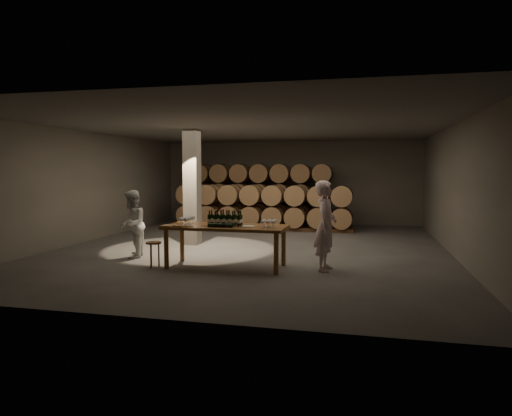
% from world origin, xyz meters
% --- Properties ---
extents(room, '(12.00, 12.00, 12.00)m').
position_xyz_m(room, '(-1.80, 0.20, 1.60)').
color(room, '#4A4845').
rests_on(room, ground).
extents(tasting_table, '(2.60, 1.10, 0.90)m').
position_xyz_m(tasting_table, '(0.00, -2.50, 0.80)').
color(tasting_table, brown).
rests_on(tasting_table, ground).
extents(barrel_stack_back, '(5.48, 0.95, 2.31)m').
position_xyz_m(barrel_stack_back, '(-0.96, 5.20, 1.20)').
color(barrel_stack_back, brown).
rests_on(barrel_stack_back, ground).
extents(barrel_stack_front, '(6.26, 0.95, 1.57)m').
position_xyz_m(barrel_stack_front, '(-0.57, 3.80, 0.83)').
color(barrel_stack_front, brown).
rests_on(barrel_stack_front, ground).
extents(bottle_cluster, '(0.74, 0.24, 0.34)m').
position_xyz_m(bottle_cluster, '(-0.02, -2.49, 1.02)').
color(bottle_cluster, black).
rests_on(bottle_cluster, tasting_table).
extents(lying_bottles, '(0.63, 0.08, 0.08)m').
position_xyz_m(lying_bottles, '(-0.01, -2.81, 0.94)').
color(lying_bottles, black).
rests_on(lying_bottles, tasting_table).
extents(glass_cluster_left, '(0.20, 0.53, 0.18)m').
position_xyz_m(glass_cluster_left, '(-0.87, -2.53, 1.03)').
color(glass_cluster_left, silver).
rests_on(glass_cluster_left, tasting_table).
extents(glass_cluster_right, '(0.30, 0.30, 0.16)m').
position_xyz_m(glass_cluster_right, '(0.95, -2.55, 1.01)').
color(glass_cluster_right, silver).
rests_on(glass_cluster_right, tasting_table).
extents(plate, '(0.28, 0.28, 0.02)m').
position_xyz_m(plate, '(0.52, -2.57, 0.91)').
color(plate, white).
rests_on(plate, tasting_table).
extents(notebook_near, '(0.28, 0.25, 0.03)m').
position_xyz_m(notebook_near, '(-0.88, -2.90, 0.92)').
color(notebook_near, olive).
rests_on(notebook_near, tasting_table).
extents(notebook_corner, '(0.24, 0.31, 0.03)m').
position_xyz_m(notebook_corner, '(-1.15, -2.89, 0.91)').
color(notebook_corner, olive).
rests_on(notebook_corner, tasting_table).
extents(pen, '(0.15, 0.02, 0.01)m').
position_xyz_m(pen, '(-0.66, -2.89, 0.91)').
color(pen, black).
rests_on(pen, tasting_table).
extents(stool, '(0.33, 0.33, 0.54)m').
position_xyz_m(stool, '(-1.52, -2.84, 0.44)').
color(stool, brown).
rests_on(stool, ground).
extents(person_man, '(0.51, 0.72, 1.87)m').
position_xyz_m(person_man, '(2.10, -2.31, 0.93)').
color(person_man, silver).
rests_on(person_man, ground).
extents(person_woman, '(0.83, 0.94, 1.61)m').
position_xyz_m(person_woman, '(-2.47, -2.01, 0.81)').
color(person_woman, silver).
rests_on(person_woman, ground).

